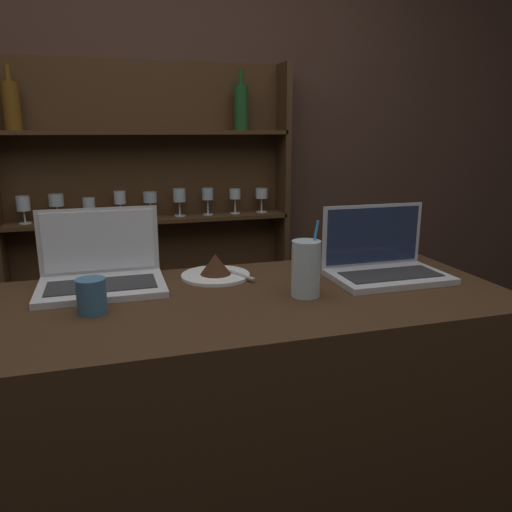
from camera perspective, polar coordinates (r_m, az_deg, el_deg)
bar_counter at (r=1.56m, az=-5.28°, el=-21.85°), size 1.67×0.64×0.96m
back_wall at (r=2.69m, az=-12.05°, el=12.95°), size 7.00×0.06×2.70m
back_shelf at (r=2.66m, az=-11.99°, el=3.31°), size 1.45×0.18×1.73m
laptop_near at (r=1.49m, az=-17.29°, el=-1.70°), size 0.35×0.25×0.22m
laptop_far at (r=1.57m, az=14.31°, el=-0.65°), size 0.34×0.22×0.21m
cake_plate at (r=1.52m, az=-4.63°, el=-1.51°), size 0.21×0.21×0.07m
water_glass at (r=1.34m, az=5.73°, el=-1.43°), size 0.08×0.08×0.21m
coffee_cup at (r=1.28m, az=-18.29°, el=-4.36°), size 0.07×0.07×0.09m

